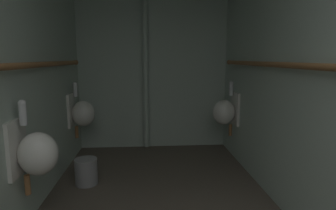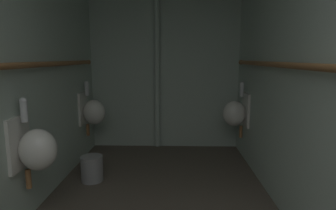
{
  "view_description": "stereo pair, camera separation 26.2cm",
  "coord_description": "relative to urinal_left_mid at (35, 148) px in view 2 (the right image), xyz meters",
  "views": [
    {
      "loc": [
        -0.11,
        0.05,
        1.37
      ],
      "look_at": [
        0.09,
        2.64,
        0.94
      ],
      "focal_mm": 30.51,
      "sensor_mm": 36.0,
      "label": 1
    },
    {
      "loc": [
        0.16,
        0.05,
        1.37
      ],
      "look_at": [
        0.09,
        2.64,
        0.94
      ],
      "focal_mm": 30.51,
      "sensor_mm": 36.0,
      "label": 2
    }
  ],
  "objects": [
    {
      "name": "waste_bin",
      "position": [
        0.19,
        0.85,
        -0.51
      ],
      "size": [
        0.24,
        0.24,
        0.29
      ],
      "primitive_type": "cylinder",
      "color": "gray",
      "rests_on": "ground"
    },
    {
      "name": "wall_left",
      "position": [
        -0.18,
        -0.04,
        0.69
      ],
      "size": [
        0.06,
        4.5,
        2.69
      ],
      "primitive_type": "cube",
      "color": "#B1C3B5",
      "rests_on": "ground"
    },
    {
      "name": "standpipe_back_wall",
      "position": [
        0.85,
        2.07,
        0.69
      ],
      "size": [
        0.08,
        0.08,
        2.64
      ],
      "primitive_type": "cylinder",
      "color": "#B1C3B5",
      "rests_on": "ground"
    },
    {
      "name": "urinal_left_mid",
      "position": [
        0.0,
        0.0,
        0.0
      ],
      "size": [
        0.32,
        0.3,
        0.76
      ],
      "color": "silver"
    },
    {
      "name": "supply_pipe_left",
      "position": [
        -0.09,
        -0.05,
        0.66
      ],
      "size": [
        0.06,
        3.81,
        0.06
      ],
      "color": "#936038"
    },
    {
      "name": "wall_back",
      "position": [
        0.97,
        2.18,
        0.69
      ],
      "size": [
        2.35,
        0.06,
        2.69
      ],
      "primitive_type": "cube",
      "color": "#B1C3B5",
      "rests_on": "ground"
    },
    {
      "name": "supply_pipe_right",
      "position": [
        2.02,
        -0.06,
        0.66
      ],
      "size": [
        0.06,
        3.73,
        0.06
      ],
      "color": "#936038"
    },
    {
      "name": "urinal_right_mid",
      "position": [
        1.93,
        1.57,
        0.0
      ],
      "size": [
        0.32,
        0.3,
        0.76
      ],
      "color": "silver"
    },
    {
      "name": "wall_right",
      "position": [
        2.11,
        -0.04,
        0.69
      ],
      "size": [
        0.06,
        4.5,
        2.69
      ],
      "primitive_type": "cube",
      "color": "#B1C3B5",
      "rests_on": "ground"
    },
    {
      "name": "urinal_left_far",
      "position": [
        0.0,
        1.62,
        0.0
      ],
      "size": [
        0.32,
        0.3,
        0.76
      ],
      "color": "silver"
    }
  ]
}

